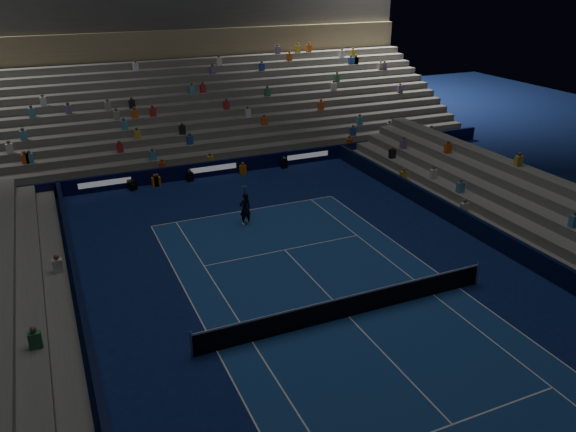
% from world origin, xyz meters
% --- Properties ---
extents(ground, '(90.00, 90.00, 0.00)m').
position_xyz_m(ground, '(0.00, 0.00, 0.00)').
color(ground, '#0C1A4D').
rests_on(ground, ground).
extents(court_surface, '(10.97, 23.77, 0.01)m').
position_xyz_m(court_surface, '(0.00, 0.00, 0.01)').
color(court_surface, navy).
rests_on(court_surface, ground).
extents(sponsor_barrier_far, '(44.00, 0.25, 1.00)m').
position_xyz_m(sponsor_barrier_far, '(0.00, 18.50, 0.50)').
color(sponsor_barrier_far, black).
rests_on(sponsor_barrier_far, ground).
extents(sponsor_barrier_east, '(0.25, 37.00, 1.00)m').
position_xyz_m(sponsor_barrier_east, '(9.70, 0.00, 0.50)').
color(sponsor_barrier_east, black).
rests_on(sponsor_barrier_east, ground).
extents(sponsor_barrier_west, '(0.25, 37.00, 1.00)m').
position_xyz_m(sponsor_barrier_west, '(-9.70, 0.00, 0.50)').
color(sponsor_barrier_west, black).
rests_on(sponsor_barrier_west, ground).
extents(grandstand_main, '(44.00, 15.20, 11.20)m').
position_xyz_m(grandstand_main, '(0.00, 27.90, 3.38)').
color(grandstand_main, '#62635E').
rests_on(grandstand_main, ground).
extents(tennis_net, '(12.90, 0.10, 1.10)m').
position_xyz_m(tennis_net, '(0.00, 0.00, 0.50)').
color(tennis_net, '#B2B2B7').
rests_on(tennis_net, ground).
extents(tennis_player, '(0.71, 0.51, 1.80)m').
position_xyz_m(tennis_player, '(-0.70, 10.14, 0.90)').
color(tennis_player, black).
rests_on(tennis_player, ground).
extents(broadcast_camera, '(0.56, 0.95, 0.59)m').
position_xyz_m(broadcast_camera, '(-5.42, 18.00, 0.31)').
color(broadcast_camera, black).
rests_on(broadcast_camera, ground).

